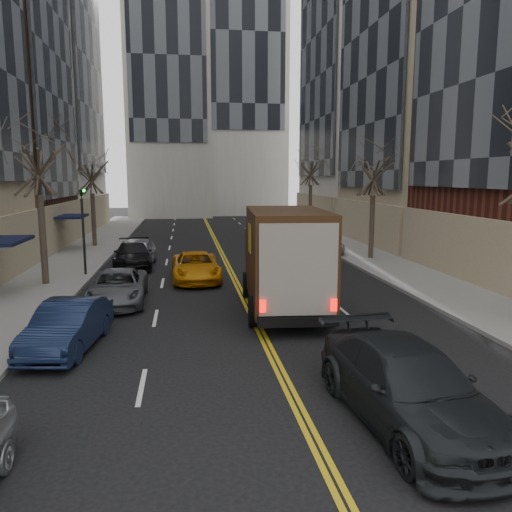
{
  "coord_description": "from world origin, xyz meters",
  "views": [
    {
      "loc": [
        -2.38,
        -3.69,
        5.03
      ],
      "look_at": [
        0.14,
        13.85,
        2.2
      ],
      "focal_mm": 35.0,
      "sensor_mm": 36.0,
      "label": 1
    }
  ],
  "objects_px": {
    "ups_truck": "(285,260)",
    "taxi": "(196,267)",
    "observer_sedan": "(408,386)",
    "pedestrian": "(291,288)"
  },
  "relations": [
    {
      "from": "ups_truck",
      "to": "observer_sedan",
      "type": "height_order",
      "value": "ups_truck"
    },
    {
      "from": "ups_truck",
      "to": "taxi",
      "type": "distance_m",
      "value": 7.02
    },
    {
      "from": "ups_truck",
      "to": "taxi",
      "type": "relative_size",
      "value": 1.47
    },
    {
      "from": "ups_truck",
      "to": "pedestrian",
      "type": "relative_size",
      "value": 3.74
    },
    {
      "from": "ups_truck",
      "to": "taxi",
      "type": "bearing_deg",
      "value": 121.47
    },
    {
      "from": "observer_sedan",
      "to": "taxi",
      "type": "relative_size",
      "value": 1.17
    },
    {
      "from": "observer_sedan",
      "to": "taxi",
      "type": "bearing_deg",
      "value": 100.08
    },
    {
      "from": "observer_sedan",
      "to": "taxi",
      "type": "xyz_separation_m",
      "value": [
        -3.95,
        15.0,
        -0.12
      ]
    },
    {
      "from": "observer_sedan",
      "to": "pedestrian",
      "type": "distance_m",
      "value": 8.46
    },
    {
      "from": "ups_truck",
      "to": "pedestrian",
      "type": "bearing_deg",
      "value": -64.8
    }
  ]
}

